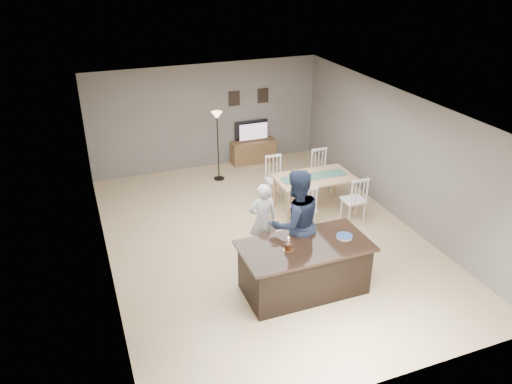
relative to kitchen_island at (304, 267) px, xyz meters
name	(u,v)px	position (x,y,z in m)	size (l,w,h in m)	color
floor	(264,238)	(0.00, 1.80, -0.45)	(8.00, 8.00, 0.00)	tan
room_shell	(265,161)	(0.00, 1.80, 1.22)	(8.00, 8.00, 8.00)	slate
kitchen_island	(304,267)	(0.00, 0.00, 0.00)	(2.15, 1.10, 0.90)	black
tv_console	(253,152)	(1.20, 5.57, -0.15)	(1.20, 0.40, 0.60)	brown
television	(253,131)	(1.20, 5.64, 0.41)	(0.91, 0.12, 0.53)	black
tv_screen_glow	(254,132)	(1.20, 5.56, 0.42)	(0.78, 0.78, 0.00)	orange
picture_frames	(249,97)	(1.15, 5.78, 1.30)	(1.10, 0.02, 0.38)	black
doorway	(119,284)	(-2.99, -0.50, 0.80)	(0.00, 2.10, 2.65)	black
woman	(263,220)	(-0.23, 1.29, 0.28)	(0.53, 0.35, 1.46)	silver
man	(295,223)	(0.08, 0.55, 0.54)	(0.96, 0.75, 1.98)	#192338
birthday_cake	(288,247)	(-0.32, -0.04, 0.50)	(0.16, 0.16, 0.24)	gold
plate_stack	(344,237)	(0.71, -0.03, 0.47)	(0.27, 0.27, 0.04)	white
dining_table	(314,182)	(1.47, 2.57, 0.20)	(1.70, 1.92, 1.03)	tan
floor_lamp	(217,128)	(0.00, 4.84, 0.90)	(0.26, 0.26, 1.75)	black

